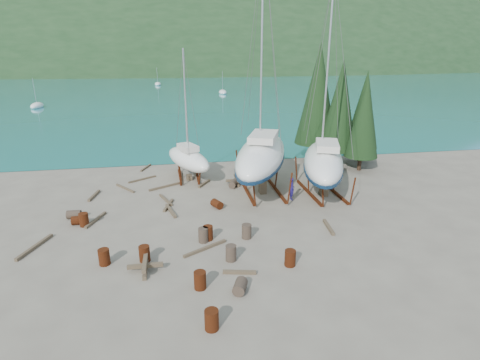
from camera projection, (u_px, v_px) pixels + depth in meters
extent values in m
plane|color=#675E52|center=(227.00, 228.00, 23.81)|extent=(600.00, 600.00, 0.00)
plane|color=#1A7686|center=(176.00, 65.00, 317.35)|extent=(700.00, 700.00, 0.00)
ellipsoid|color=#1C371B|center=(176.00, 65.00, 322.01)|extent=(800.00, 360.00, 110.00)
cube|color=beige|center=(59.00, 70.00, 190.52)|extent=(6.00, 5.00, 4.00)
cube|color=#A54C2D|center=(58.00, 64.00, 189.62)|extent=(6.60, 5.60, 1.60)
cube|color=beige|center=(140.00, 69.00, 196.99)|extent=(6.00, 5.00, 4.00)
cube|color=#A54C2D|center=(139.00, 63.00, 196.08)|extent=(6.60, 5.60, 1.60)
cube|color=beige|center=(233.00, 68.00, 205.06)|extent=(6.00, 5.00, 4.00)
cube|color=#A54C2D|center=(233.00, 63.00, 204.15)|extent=(6.60, 5.60, 1.60)
cylinder|color=black|center=(336.00, 157.00, 36.75)|extent=(0.36, 0.36, 1.60)
cone|color=black|center=(340.00, 106.00, 35.13)|extent=(3.60, 3.60, 8.40)
cylinder|color=black|center=(359.00, 163.00, 35.17)|extent=(0.36, 0.36, 1.36)
cone|color=black|center=(364.00, 118.00, 33.79)|extent=(3.06, 3.06, 7.14)
cylinder|color=black|center=(314.00, 152.00, 38.34)|extent=(0.36, 0.36, 1.84)
cone|color=black|center=(318.00, 95.00, 36.47)|extent=(4.14, 4.14, 9.66)
cylinder|color=black|center=(359.00, 154.00, 38.20)|extent=(0.36, 0.36, 1.44)
cone|color=black|center=(364.00, 110.00, 36.73)|extent=(3.24, 3.24, 7.56)
ellipsoid|color=white|center=(37.00, 106.00, 74.75)|extent=(2.00, 5.00, 1.40)
cylinder|color=silver|center=(34.00, 91.00, 73.83)|extent=(0.08, 0.08, 5.00)
ellipsoid|color=white|center=(223.00, 92.00, 99.85)|extent=(2.00, 5.00, 1.40)
cylinder|color=silver|center=(222.00, 81.00, 98.93)|extent=(0.08, 0.08, 5.00)
ellipsoid|color=white|center=(158.00, 84.00, 124.90)|extent=(2.00, 5.00, 1.40)
cylinder|color=silver|center=(157.00, 75.00, 123.98)|extent=(0.08, 0.08, 5.00)
ellipsoid|color=white|center=(261.00, 155.00, 29.34)|extent=(7.48, 12.12, 2.73)
cube|color=#0C233C|center=(263.00, 169.00, 29.09)|extent=(1.01, 2.05, 1.00)
cube|color=silver|center=(264.00, 137.00, 28.27)|extent=(3.04, 3.95, 0.50)
cylinder|color=silver|center=(262.00, 40.00, 27.13)|extent=(0.14, 0.14, 14.03)
cube|color=#59260F|center=(246.00, 190.00, 30.07)|extent=(0.18, 6.43, 0.20)
cube|color=#59260F|center=(275.00, 188.00, 30.45)|extent=(0.18, 6.43, 0.20)
cube|color=brown|center=(263.00, 186.00, 29.57)|extent=(0.50, 0.80, 1.06)
ellipsoid|color=white|center=(323.00, 162.00, 28.90)|extent=(6.13, 10.45, 2.38)
cube|color=#0C233C|center=(325.00, 173.00, 28.67)|extent=(0.84, 1.79, 1.00)
cube|color=silver|center=(327.00, 145.00, 27.97)|extent=(2.53, 3.38, 0.50)
cylinder|color=silver|center=(328.00, 63.00, 26.99)|extent=(0.14, 0.14, 12.06)
cube|color=#59260F|center=(309.00, 192.00, 29.54)|extent=(0.18, 5.53, 0.20)
cube|color=#59260F|center=(333.00, 191.00, 29.87)|extent=(0.18, 5.53, 0.20)
cube|color=brown|center=(324.00, 190.00, 29.12)|extent=(0.50, 0.80, 0.87)
ellipsoid|color=white|center=(188.00, 159.00, 32.60)|extent=(4.66, 7.11, 1.75)
cube|color=#0C233C|center=(189.00, 165.00, 32.42)|extent=(0.71, 1.23, 1.00)
cube|color=silver|center=(188.00, 147.00, 31.91)|extent=(1.89, 2.34, 0.50)
cylinder|color=silver|center=(185.00, 100.00, 31.27)|extent=(0.14, 0.14, 8.18)
cube|color=#59260F|center=(181.00, 178.00, 33.01)|extent=(0.18, 3.75, 0.20)
cube|color=#59260F|center=(198.00, 177.00, 33.26)|extent=(0.18, 3.75, 0.20)
cube|color=brown|center=(189.00, 177.00, 32.79)|extent=(0.50, 0.80, 0.38)
imported|color=#191353|center=(292.00, 189.00, 28.14)|extent=(0.44, 0.64, 1.72)
cylinder|color=#59260F|center=(104.00, 257.00, 19.58)|extent=(0.58, 0.58, 0.88)
cylinder|color=#2D2823|center=(240.00, 286.00, 17.38)|extent=(0.86, 1.03, 0.58)
cylinder|color=#59260F|center=(79.00, 220.00, 24.21)|extent=(0.90, 0.62, 0.58)
cylinder|color=#59260F|center=(212.00, 320.00, 14.99)|extent=(0.58, 0.58, 0.88)
cylinder|color=#2D2823|center=(231.00, 253.00, 19.97)|extent=(0.58, 0.58, 0.88)
cylinder|color=#59260F|center=(217.00, 204.00, 26.78)|extent=(0.91, 1.05, 0.58)
cylinder|color=#59260F|center=(290.00, 258.00, 19.48)|extent=(0.58, 0.58, 0.88)
cylinder|color=#59260F|center=(84.00, 220.00, 23.93)|extent=(0.58, 0.58, 0.88)
cylinder|color=#59260F|center=(200.00, 280.00, 17.59)|extent=(0.58, 0.58, 0.88)
cylinder|color=#2D2823|center=(233.00, 184.00, 30.87)|extent=(0.90, 1.04, 0.58)
cylinder|color=#59260F|center=(144.00, 254.00, 19.90)|extent=(0.58, 0.58, 0.88)
cylinder|color=#59260F|center=(208.00, 233.00, 22.18)|extent=(0.58, 0.58, 0.88)
cylinder|color=#2D2823|center=(74.00, 214.00, 25.06)|extent=(0.92, 0.64, 0.58)
cylinder|color=#2D2823|center=(203.00, 235.00, 21.93)|extent=(0.58, 0.58, 0.88)
cylinder|color=#2D2823|center=(247.00, 231.00, 22.37)|extent=(0.58, 0.58, 0.88)
cube|color=brown|center=(142.00, 179.00, 32.67)|extent=(2.29, 1.58, 0.14)
cube|color=brown|center=(329.00, 227.00, 23.71)|extent=(0.41, 2.04, 0.19)
cube|color=brown|center=(94.00, 196.00, 28.90)|extent=(0.57, 2.17, 0.19)
cube|color=brown|center=(168.00, 205.00, 27.09)|extent=(0.74, 2.13, 0.17)
cube|color=brown|center=(205.00, 248.00, 21.16)|extent=(2.55, 1.59, 0.16)
cube|color=brown|center=(204.00, 184.00, 31.51)|extent=(1.17, 1.73, 0.19)
cube|color=brown|center=(240.00, 272.00, 18.86)|extent=(1.69, 0.53, 0.17)
cube|color=brown|center=(171.00, 211.00, 26.11)|extent=(0.79, 2.25, 0.19)
cube|color=brown|center=(146.00, 168.00, 35.88)|extent=(0.91, 2.09, 0.15)
cube|color=brown|center=(165.00, 187.00, 30.86)|extent=(2.57, 1.57, 0.16)
cube|color=brown|center=(166.00, 200.00, 28.12)|extent=(1.04, 2.33, 0.15)
cube|color=brown|center=(96.00, 220.00, 24.74)|extent=(0.99, 2.36, 0.17)
cube|color=brown|center=(35.00, 247.00, 21.30)|extent=(1.19, 2.84, 0.18)
cube|color=brown|center=(125.00, 188.00, 30.52)|extent=(1.70, 2.18, 0.15)
cube|color=brown|center=(146.00, 269.00, 19.10)|extent=(0.20, 1.80, 0.20)
cube|color=brown|center=(145.00, 266.00, 19.04)|extent=(1.80, 0.20, 0.20)
cube|color=brown|center=(145.00, 262.00, 18.97)|extent=(0.20, 1.80, 0.20)
cube|color=brown|center=(237.00, 182.00, 31.77)|extent=(0.20, 1.80, 0.20)
cube|color=brown|center=(237.00, 180.00, 31.71)|extent=(1.80, 0.20, 0.20)
cube|color=brown|center=(237.00, 178.00, 31.64)|extent=(0.20, 1.80, 0.20)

